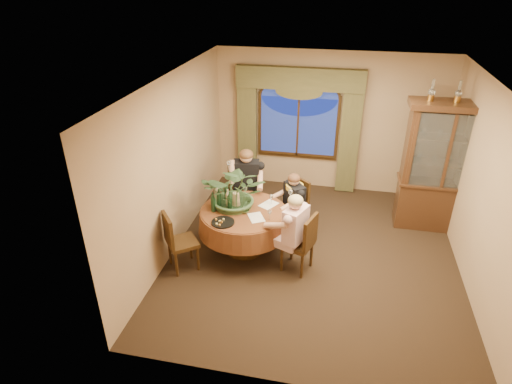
% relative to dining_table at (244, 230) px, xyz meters
% --- Properties ---
extents(floor, '(5.00, 5.00, 0.00)m').
position_rel_dining_table_xyz_m(floor, '(1.12, 0.10, -0.38)').
color(floor, black).
rests_on(floor, ground).
extents(wall_back, '(4.50, 0.00, 4.50)m').
position_rel_dining_table_xyz_m(wall_back, '(1.12, 2.60, 1.02)').
color(wall_back, '#A3805C').
rests_on(wall_back, ground).
extents(wall_right, '(0.00, 5.00, 5.00)m').
position_rel_dining_table_xyz_m(wall_right, '(3.38, 0.10, 1.02)').
color(wall_right, '#A3805C').
rests_on(wall_right, ground).
extents(ceiling, '(5.00, 5.00, 0.00)m').
position_rel_dining_table_xyz_m(ceiling, '(1.12, 0.10, 2.42)').
color(ceiling, white).
rests_on(ceiling, wall_back).
extents(window, '(1.62, 0.10, 1.32)m').
position_rel_dining_table_xyz_m(window, '(0.52, 2.53, 0.92)').
color(window, navy).
rests_on(window, wall_back).
extents(arched_transom, '(1.60, 0.06, 0.44)m').
position_rel_dining_table_xyz_m(arched_transom, '(0.53, 2.53, 1.71)').
color(arched_transom, navy).
rests_on(arched_transom, wall_back).
extents(drapery_left, '(0.38, 0.14, 2.32)m').
position_rel_dining_table_xyz_m(drapery_left, '(-0.50, 2.48, 0.80)').
color(drapery_left, '#4A4728').
rests_on(drapery_left, floor).
extents(drapery_right, '(0.38, 0.14, 2.32)m').
position_rel_dining_table_xyz_m(drapery_right, '(1.56, 2.48, 0.80)').
color(drapery_right, '#4A4728').
rests_on(drapery_right, floor).
extents(swag_valance, '(2.45, 0.16, 0.42)m').
position_rel_dining_table_xyz_m(swag_valance, '(0.52, 2.45, 1.90)').
color(swag_valance, '#4A4728').
rests_on(swag_valance, wall_back).
extents(dining_table, '(1.85, 1.85, 0.75)m').
position_rel_dining_table_xyz_m(dining_table, '(0.00, 0.00, 0.00)').
color(dining_table, maroon).
rests_on(dining_table, floor).
extents(china_cabinet, '(1.40, 0.55, 2.27)m').
position_rel_dining_table_xyz_m(china_cabinet, '(3.11, 1.43, 0.76)').
color(china_cabinet, '#321C10').
rests_on(china_cabinet, floor).
extents(oil_lamp_left, '(0.11, 0.11, 0.34)m').
position_rel_dining_table_xyz_m(oil_lamp_left, '(2.71, 1.43, 2.06)').
color(oil_lamp_left, '#A5722D').
rests_on(oil_lamp_left, china_cabinet).
extents(oil_lamp_center, '(0.11, 0.11, 0.34)m').
position_rel_dining_table_xyz_m(oil_lamp_center, '(3.11, 1.43, 2.06)').
color(oil_lamp_center, '#A5722D').
rests_on(oil_lamp_center, china_cabinet).
extents(oil_lamp_right, '(0.11, 0.11, 0.34)m').
position_rel_dining_table_xyz_m(oil_lamp_right, '(3.50, 1.43, 2.06)').
color(oil_lamp_right, '#A5722D').
rests_on(oil_lamp_right, china_cabinet).
extents(chair_right, '(0.53, 0.53, 0.96)m').
position_rel_dining_table_xyz_m(chair_right, '(0.90, -0.31, 0.10)').
color(chair_right, black).
rests_on(chair_right, floor).
extents(chair_back_right, '(0.59, 0.59, 0.96)m').
position_rel_dining_table_xyz_m(chair_back_right, '(0.67, 0.73, 0.10)').
color(chair_back_right, black).
rests_on(chair_back_right, floor).
extents(chair_back, '(0.52, 0.52, 0.96)m').
position_rel_dining_table_xyz_m(chair_back, '(-0.30, 0.98, 0.10)').
color(chair_back, black).
rests_on(chair_back, floor).
extents(chair_front_left, '(0.59, 0.59, 0.96)m').
position_rel_dining_table_xyz_m(chair_front_left, '(-0.80, -0.63, 0.10)').
color(chair_front_left, black).
rests_on(chair_front_left, floor).
extents(person_pink, '(0.58, 0.60, 1.31)m').
position_rel_dining_table_xyz_m(person_pink, '(0.87, -0.37, 0.28)').
color(person_pink, beige).
rests_on(person_pink, floor).
extents(person_back, '(0.58, 0.55, 1.42)m').
position_rel_dining_table_xyz_m(person_back, '(-0.16, 0.90, 0.33)').
color(person_back, black).
rests_on(person_back, floor).
extents(person_scarf, '(0.58, 0.58, 1.21)m').
position_rel_dining_table_xyz_m(person_scarf, '(0.73, 0.55, 0.23)').
color(person_scarf, black).
rests_on(person_scarf, floor).
extents(stoneware_vase, '(0.13, 0.13, 0.25)m').
position_rel_dining_table_xyz_m(stoneware_vase, '(-0.14, 0.09, 0.50)').
color(stoneware_vase, tan).
rests_on(stoneware_vase, dining_table).
extents(centerpiece_plant, '(1.00, 1.12, 0.87)m').
position_rel_dining_table_xyz_m(centerpiece_plant, '(-0.15, 0.13, 1.01)').
color(centerpiece_plant, '#3B5E38').
rests_on(centerpiece_plant, dining_table).
extents(olive_bowl, '(0.14, 0.14, 0.04)m').
position_rel_dining_table_xyz_m(olive_bowl, '(0.04, -0.06, 0.40)').
color(olive_bowl, '#505C30').
rests_on(olive_bowl, dining_table).
extents(cheese_platter, '(0.35, 0.35, 0.02)m').
position_rel_dining_table_xyz_m(cheese_platter, '(-0.22, -0.42, 0.39)').
color(cheese_platter, black).
rests_on(cheese_platter, dining_table).
extents(wine_bottle_0, '(0.07, 0.07, 0.33)m').
position_rel_dining_table_xyz_m(wine_bottle_0, '(-0.26, 0.02, 0.54)').
color(wine_bottle_0, tan).
rests_on(wine_bottle_0, dining_table).
extents(wine_bottle_1, '(0.07, 0.07, 0.33)m').
position_rel_dining_table_xyz_m(wine_bottle_1, '(-0.21, -0.04, 0.54)').
color(wine_bottle_1, black).
rests_on(wine_bottle_1, dining_table).
extents(wine_bottle_2, '(0.07, 0.07, 0.33)m').
position_rel_dining_table_xyz_m(wine_bottle_2, '(-0.46, -0.12, 0.54)').
color(wine_bottle_2, black).
rests_on(wine_bottle_2, dining_table).
extents(wine_bottle_3, '(0.07, 0.07, 0.33)m').
position_rel_dining_table_xyz_m(wine_bottle_3, '(-0.33, 0.21, 0.54)').
color(wine_bottle_3, black).
rests_on(wine_bottle_3, dining_table).
extents(wine_bottle_4, '(0.07, 0.07, 0.33)m').
position_rel_dining_table_xyz_m(wine_bottle_4, '(-0.40, 0.00, 0.54)').
color(wine_bottle_4, black).
rests_on(wine_bottle_4, dining_table).
extents(wine_bottle_5, '(0.07, 0.07, 0.33)m').
position_rel_dining_table_xyz_m(wine_bottle_5, '(-0.47, 0.13, 0.54)').
color(wine_bottle_5, tan).
rests_on(wine_bottle_5, dining_table).
extents(tasting_paper_0, '(0.33, 0.36, 0.00)m').
position_rel_dining_table_xyz_m(tasting_paper_0, '(0.24, -0.17, 0.38)').
color(tasting_paper_0, white).
rests_on(tasting_paper_0, dining_table).
extents(tasting_paper_1, '(0.33, 0.36, 0.00)m').
position_rel_dining_table_xyz_m(tasting_paper_1, '(0.35, 0.26, 0.38)').
color(tasting_paper_1, white).
rests_on(tasting_paper_1, dining_table).
extents(wine_glass_person_pink, '(0.07, 0.07, 0.18)m').
position_rel_dining_table_xyz_m(wine_glass_person_pink, '(0.45, -0.19, 0.46)').
color(wine_glass_person_pink, silver).
rests_on(wine_glass_person_pink, dining_table).
extents(wine_glass_person_back, '(0.07, 0.07, 0.18)m').
position_rel_dining_table_xyz_m(wine_glass_person_back, '(-0.09, 0.48, 0.46)').
color(wine_glass_person_back, silver).
rests_on(wine_glass_person_back, dining_table).
extents(wine_glass_person_scarf, '(0.07, 0.07, 0.18)m').
position_rel_dining_table_xyz_m(wine_glass_person_scarf, '(0.39, 0.29, 0.46)').
color(wine_glass_person_scarf, silver).
rests_on(wine_glass_person_scarf, dining_table).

